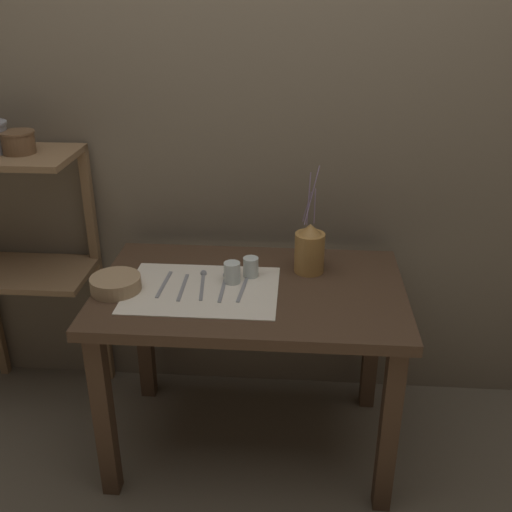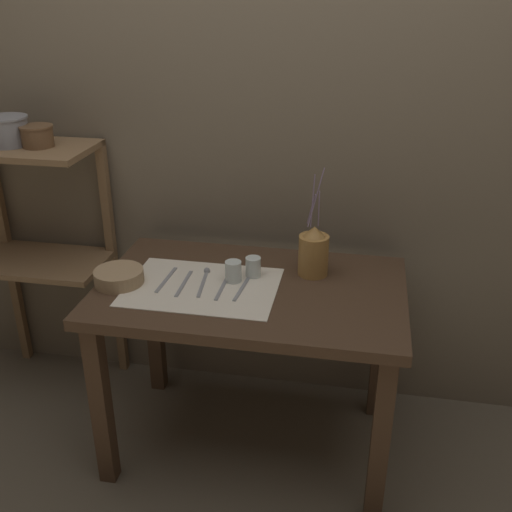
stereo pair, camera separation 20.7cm
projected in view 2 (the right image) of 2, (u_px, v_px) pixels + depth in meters
ground_plane at (251, 441)px, 2.42m from camera, size 12.00×12.00×0.00m
stone_wall_back at (273, 121)px, 2.32m from camera, size 7.00×0.06×2.40m
wooden_table at (251, 312)px, 2.17m from camera, size 1.09×0.68×0.71m
wooden_shelf_unit at (40, 222)px, 2.50m from camera, size 0.54×0.33×1.11m
linen_cloth at (202, 287)px, 2.12m from camera, size 0.53×0.38×0.00m
pitcher_with_flowers at (313, 252)px, 2.17m from camera, size 0.11×0.11×0.40m
wooden_bowl at (119, 277)px, 2.13m from camera, size 0.18×0.18×0.05m
glass_tumbler_near at (233, 271)px, 2.14m from camera, size 0.06×0.06×0.08m
glass_tumbler_far at (253, 267)px, 2.18m from camera, size 0.06×0.06×0.07m
knife_center at (166, 280)px, 2.16m from camera, size 0.02×0.20×0.00m
fork_outer at (184, 284)px, 2.13m from camera, size 0.02×0.20×0.00m
spoon_outer at (205, 276)px, 2.18m from camera, size 0.04×0.21×0.02m
spoon_inner at (226, 279)px, 2.16m from camera, size 0.02×0.21×0.02m
fork_inner at (242, 288)px, 2.10m from camera, size 0.03×0.20×0.00m
metal_pot_large at (7, 130)px, 2.31m from camera, size 0.17×0.17×0.11m
metal_pot_small at (37, 135)px, 2.29m from camera, size 0.13×0.13×0.08m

